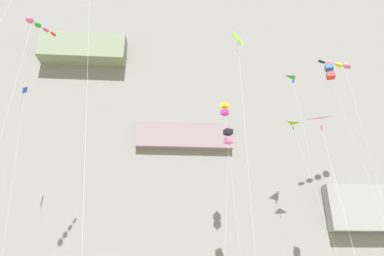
{
  "coord_description": "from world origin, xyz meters",
  "views": [
    {
      "loc": [
        -2.28,
        -6.54,
        1.51
      ],
      "look_at": [
        -0.22,
        24.89,
        15.61
      ],
      "focal_mm": 31.01,
      "sensor_mm": 36.0,
      "label": 1
    }
  ],
  "objects_px": {
    "kite_box_low_center": "(330,72)",
    "kite_diamond_upper_left": "(23,104)",
    "kite_windsock_mid_left": "(340,65)",
    "kite_windsock_mid_right": "(37,25)",
    "kite_box_far_left": "(225,109)",
    "kite_delta_far_right": "(296,83)",
    "kite_delta_mid_center": "(322,126)",
    "kite_diamond_near_cliff": "(238,47)",
    "kite_box_low_left": "(228,137)",
    "kite_delta_high_center": "(293,131)"
  },
  "relations": [
    {
      "from": "kite_box_far_left",
      "to": "kite_box_low_left",
      "type": "bearing_deg",
      "value": -82.5
    },
    {
      "from": "kite_diamond_upper_left",
      "to": "kite_windsock_mid_left",
      "type": "bearing_deg",
      "value": -1.0
    },
    {
      "from": "kite_box_far_left",
      "to": "kite_diamond_upper_left",
      "type": "bearing_deg",
      "value": 179.21
    },
    {
      "from": "kite_delta_high_center",
      "to": "kite_box_far_left",
      "type": "xyz_separation_m",
      "value": [
        -10.92,
        -2.93,
        1.89
      ]
    },
    {
      "from": "kite_windsock_mid_left",
      "to": "kite_windsock_mid_right",
      "type": "distance_m",
      "value": 44.15
    },
    {
      "from": "kite_windsock_mid_left",
      "to": "kite_windsock_mid_right",
      "type": "relative_size",
      "value": 1.06
    },
    {
      "from": "kite_delta_high_center",
      "to": "kite_delta_mid_center",
      "type": "xyz_separation_m",
      "value": [
        -7.07,
        -23.15,
        -9.9
      ]
    },
    {
      "from": "kite_delta_mid_center",
      "to": "kite_windsock_mid_left",
      "type": "bearing_deg",
      "value": 53.34
    },
    {
      "from": "kite_delta_high_center",
      "to": "kite_diamond_upper_left",
      "type": "bearing_deg",
      "value": -176.34
    },
    {
      "from": "kite_diamond_near_cliff",
      "to": "kite_windsock_mid_right",
      "type": "relative_size",
      "value": 0.68
    },
    {
      "from": "kite_diamond_near_cliff",
      "to": "kite_windsock_mid_left",
      "type": "xyz_separation_m",
      "value": [
        20.79,
        19.87,
        13.0
      ]
    },
    {
      "from": "kite_delta_far_right",
      "to": "kite_box_low_center",
      "type": "height_order",
      "value": "kite_delta_far_right"
    },
    {
      "from": "kite_box_low_left",
      "to": "kite_delta_high_center",
      "type": "relative_size",
      "value": 0.89
    },
    {
      "from": "kite_diamond_near_cliff",
      "to": "kite_windsock_mid_left",
      "type": "relative_size",
      "value": 0.64
    },
    {
      "from": "kite_diamond_near_cliff",
      "to": "kite_windsock_mid_left",
      "type": "height_order",
      "value": "kite_windsock_mid_left"
    },
    {
      "from": "kite_box_far_left",
      "to": "kite_box_low_center",
      "type": "bearing_deg",
      "value": -30.54
    },
    {
      "from": "kite_delta_high_center",
      "to": "kite_windsock_mid_left",
      "type": "height_order",
      "value": "kite_windsock_mid_left"
    },
    {
      "from": "kite_box_low_center",
      "to": "kite_diamond_upper_left",
      "type": "xyz_separation_m",
      "value": [
        -41.45,
        7.89,
        -1.9
      ]
    },
    {
      "from": "kite_delta_mid_center",
      "to": "kite_diamond_upper_left",
      "type": "xyz_separation_m",
      "value": [
        -32.6,
        20.62,
        11.9
      ]
    },
    {
      "from": "kite_delta_mid_center",
      "to": "kite_box_far_left",
      "type": "bearing_deg",
      "value": 100.8
    },
    {
      "from": "kite_windsock_mid_left",
      "to": "kite_windsock_mid_right",
      "type": "height_order",
      "value": "kite_windsock_mid_left"
    },
    {
      "from": "kite_windsock_mid_left",
      "to": "kite_box_low_center",
      "type": "bearing_deg",
      "value": -129.74
    },
    {
      "from": "kite_diamond_upper_left",
      "to": "kite_box_low_center",
      "type": "bearing_deg",
      "value": -10.78
    },
    {
      "from": "kite_diamond_near_cliff",
      "to": "kite_box_low_center",
      "type": "bearing_deg",
      "value": 40.64
    },
    {
      "from": "kite_diamond_near_cliff",
      "to": "kite_box_far_left",
      "type": "xyz_separation_m",
      "value": [
        2.21,
        20.31,
        4.74
      ]
    },
    {
      "from": "kite_box_low_left",
      "to": "kite_delta_far_right",
      "type": "xyz_separation_m",
      "value": [
        10.46,
        -0.62,
        8.67
      ]
    },
    {
      "from": "kite_box_far_left",
      "to": "kite_delta_far_right",
      "type": "bearing_deg",
      "value": -9.02
    },
    {
      "from": "kite_box_low_left",
      "to": "kite_diamond_upper_left",
      "type": "relative_size",
      "value": 0.74
    },
    {
      "from": "kite_box_far_left",
      "to": "kite_diamond_upper_left",
      "type": "relative_size",
      "value": 0.92
    },
    {
      "from": "kite_delta_far_right",
      "to": "kite_delta_mid_center",
      "type": "xyz_separation_m",
      "value": [
        -6.74,
        -18.54,
        -15.69
      ]
    },
    {
      "from": "kite_box_low_left",
      "to": "kite_delta_mid_center",
      "type": "xyz_separation_m",
      "value": [
        3.72,
        -19.16,
        -7.02
      ]
    },
    {
      "from": "kite_delta_mid_center",
      "to": "kite_diamond_upper_left",
      "type": "height_order",
      "value": "kite_diamond_upper_left"
    },
    {
      "from": "kite_delta_high_center",
      "to": "kite_delta_mid_center",
      "type": "bearing_deg",
      "value": -106.97
    },
    {
      "from": "kite_windsock_mid_left",
      "to": "kite_diamond_upper_left",
      "type": "height_order",
      "value": "kite_windsock_mid_left"
    },
    {
      "from": "kite_delta_far_right",
      "to": "kite_diamond_near_cliff",
      "type": "bearing_deg",
      "value": -124.53
    },
    {
      "from": "kite_delta_far_right",
      "to": "kite_delta_mid_center",
      "type": "distance_m",
      "value": 25.21
    },
    {
      "from": "kite_box_low_left",
      "to": "kite_box_low_center",
      "type": "xyz_separation_m",
      "value": [
        12.57,
        -6.43,
        6.78
      ]
    },
    {
      "from": "kite_windsock_mid_right",
      "to": "kite_windsock_mid_left",
      "type": "bearing_deg",
      "value": 11.08
    },
    {
      "from": "kite_delta_far_right",
      "to": "kite_box_low_center",
      "type": "distance_m",
      "value": 6.47
    },
    {
      "from": "kite_box_low_left",
      "to": "kite_box_low_center",
      "type": "relative_size",
      "value": 0.75
    },
    {
      "from": "kite_diamond_near_cliff",
      "to": "kite_box_low_center",
      "type": "relative_size",
      "value": 0.78
    },
    {
      "from": "kite_delta_high_center",
      "to": "kite_box_far_left",
      "type": "bearing_deg",
      "value": -164.97
    },
    {
      "from": "kite_box_low_center",
      "to": "kite_diamond_upper_left",
      "type": "relative_size",
      "value": 1.0
    },
    {
      "from": "kite_delta_mid_center",
      "to": "kite_windsock_mid_left",
      "type": "height_order",
      "value": "kite_windsock_mid_left"
    },
    {
      "from": "kite_diamond_near_cliff",
      "to": "kite_box_far_left",
      "type": "relative_size",
      "value": 0.84
    },
    {
      "from": "kite_delta_high_center",
      "to": "kite_delta_mid_center",
      "type": "relative_size",
      "value": 1.82
    },
    {
      "from": "kite_delta_far_right",
      "to": "kite_diamond_near_cliff",
      "type": "distance_m",
      "value": 24.2
    },
    {
      "from": "kite_delta_far_right",
      "to": "kite_box_far_left",
      "type": "relative_size",
      "value": 1.15
    },
    {
      "from": "kite_diamond_near_cliff",
      "to": "kite_diamond_upper_left",
      "type": "relative_size",
      "value": 0.78
    },
    {
      "from": "kite_windsock_mid_right",
      "to": "kite_delta_mid_center",
      "type": "bearing_deg",
      "value": -21.61
    }
  ]
}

